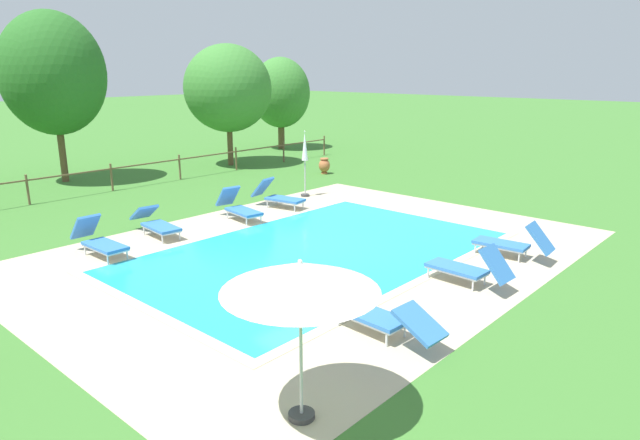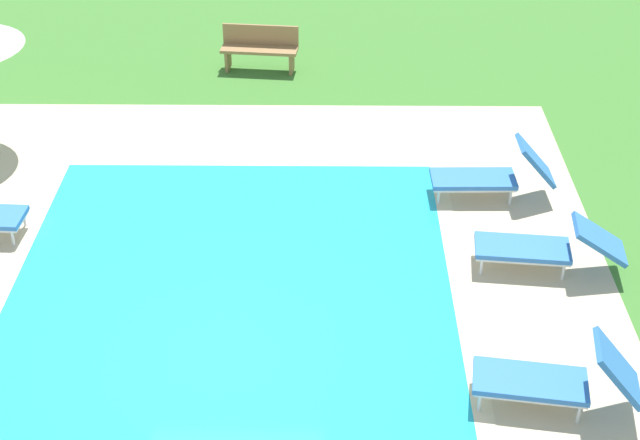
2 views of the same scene
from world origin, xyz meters
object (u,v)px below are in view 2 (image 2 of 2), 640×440
sun_lounger_north_near_steps (555,378)px  sun_lounger_south_far (545,246)px  wooden_bench_lawn_side (260,47)px  sun_lounger_south_near_corner (491,174)px

sun_lounger_north_near_steps → sun_lounger_south_far: (-2.68, 0.39, -0.03)m
sun_lounger_south_far → wooden_bench_lawn_side: bearing=-147.0°
sun_lounger_south_near_corner → sun_lounger_south_far: sun_lounger_south_near_corner is taller
sun_lounger_south_near_corner → sun_lounger_south_far: (1.90, 0.47, -0.03)m
sun_lounger_south_near_corner → sun_lounger_south_far: bearing=13.7°
sun_lounger_north_near_steps → wooden_bench_lawn_side: bearing=-157.2°
sun_lounger_south_far → wooden_bench_lawn_side: wooden_bench_lawn_side is taller
sun_lounger_north_near_steps → wooden_bench_lawn_side: size_ratio=1.26×
wooden_bench_lawn_side → sun_lounger_south_far: bearing=33.0°
sun_lounger_south_far → wooden_bench_lawn_side: 7.98m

